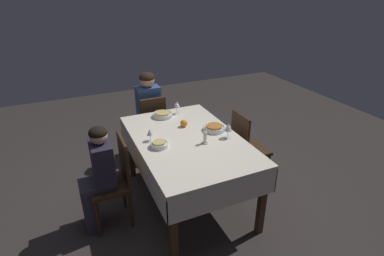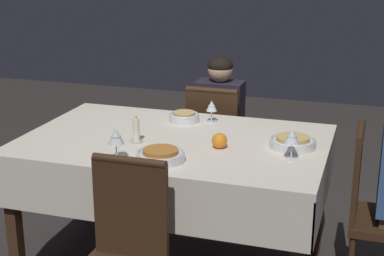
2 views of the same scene
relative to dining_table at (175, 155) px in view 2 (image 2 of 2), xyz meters
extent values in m
cube|color=silver|center=(0.00, 0.00, 0.07)|extent=(1.57, 1.01, 0.04)
cube|color=silver|center=(0.00, 0.50, -0.07)|extent=(1.57, 0.01, 0.23)
cube|color=silver|center=(0.00, -0.50, -0.07)|extent=(1.57, 0.01, 0.23)
cube|color=silver|center=(0.78, 0.00, -0.07)|extent=(0.01, 1.01, 0.23)
cube|color=silver|center=(-0.78, 0.00, -0.07)|extent=(0.01, 1.01, 0.23)
cube|color=#3D2616|center=(0.71, 0.44, -0.32)|extent=(0.06, 0.06, 0.74)
cube|color=#3D2616|center=(0.71, -0.44, -0.32)|extent=(0.06, 0.06, 0.74)
cube|color=#3D2616|center=(-0.71, -0.44, -0.32)|extent=(0.06, 0.06, 0.74)
cube|color=#382314|center=(-0.92, -0.06, -0.02)|extent=(0.03, 0.33, 0.44)
cylinder|color=#382314|center=(-0.92, -0.06, 0.20)|extent=(0.04, 0.33, 0.04)
cylinder|color=#382314|center=(-0.93, -0.22, -0.48)|extent=(0.03, 0.03, 0.41)
cube|color=#382314|center=(-0.02, -0.81, -0.26)|extent=(0.36, 0.36, 0.04)
cube|color=#382314|center=(-0.02, -0.64, -0.02)|extent=(0.33, 0.03, 0.44)
cylinder|color=#382314|center=(-0.02, -0.64, 0.20)|extent=(0.33, 0.04, 0.04)
cylinder|color=#382314|center=(-0.17, -0.96, -0.48)|extent=(0.03, 0.03, 0.41)
cylinder|color=#382314|center=(0.14, -0.96, -0.48)|extent=(0.03, 0.03, 0.41)
cylinder|color=#382314|center=(-0.17, -0.66, -0.48)|extent=(0.03, 0.03, 0.41)
cylinder|color=#382314|center=(0.14, -0.66, -0.48)|extent=(0.03, 0.03, 0.41)
cube|color=#382314|center=(-0.03, 0.64, -0.02)|extent=(0.33, 0.03, 0.44)
cylinder|color=#382314|center=(-0.03, 0.64, 0.20)|extent=(0.33, 0.04, 0.04)
cube|color=#383342|center=(-0.02, -1.01, -0.46)|extent=(0.22, 0.14, 0.45)
cube|color=#383342|center=(-0.02, -0.92, -0.21)|extent=(0.24, 0.31, 0.06)
cube|color=#282333|center=(-0.02, -0.84, 0.02)|extent=(0.30, 0.18, 0.39)
sphere|color=#D6A884|center=(-0.02, -0.84, 0.29)|extent=(0.16, 0.16, 0.16)
ellipsoid|color=black|center=(-0.02, -0.84, 0.32)|extent=(0.16, 0.16, 0.11)
cylinder|color=silver|center=(-0.60, -0.05, 0.11)|extent=(0.23, 0.23, 0.04)
torus|color=silver|center=(-0.60, -0.05, 0.13)|extent=(0.22, 0.22, 0.01)
cylinder|color=tan|center=(-0.60, -0.05, 0.13)|extent=(0.17, 0.17, 0.02)
cylinder|color=white|center=(-0.62, 0.14, 0.09)|extent=(0.06, 0.06, 0.00)
cylinder|color=white|center=(-0.62, 0.14, 0.13)|extent=(0.01, 0.01, 0.08)
cone|color=white|center=(-0.62, 0.14, 0.21)|extent=(0.07, 0.07, 0.07)
cylinder|color=white|center=(-0.62, 0.14, 0.19)|extent=(0.04, 0.04, 0.03)
cylinder|color=silver|center=(0.05, -0.31, 0.11)|extent=(0.17, 0.17, 0.04)
torus|color=silver|center=(0.05, -0.31, 0.13)|extent=(0.17, 0.17, 0.01)
cylinder|color=tan|center=(0.05, -0.31, 0.13)|extent=(0.12, 0.12, 0.02)
cylinder|color=white|center=(-0.10, -0.35, 0.09)|extent=(0.06, 0.06, 0.00)
cylinder|color=white|center=(-0.10, -0.35, 0.12)|extent=(0.01, 0.01, 0.06)
cone|color=white|center=(-0.10, -0.35, 0.18)|extent=(0.06, 0.06, 0.06)
cylinder|color=white|center=(-0.10, -0.35, 0.17)|extent=(0.04, 0.04, 0.03)
cylinder|color=silver|center=(-0.05, 0.33, 0.11)|extent=(0.23, 0.23, 0.04)
torus|color=silver|center=(-0.05, 0.33, 0.13)|extent=(0.22, 0.22, 0.01)
cylinder|color=#B2702D|center=(-0.05, 0.33, 0.13)|extent=(0.17, 0.17, 0.02)
cylinder|color=white|center=(0.15, 0.38, 0.09)|extent=(0.07, 0.07, 0.00)
cylinder|color=white|center=(0.15, 0.38, 0.13)|extent=(0.01, 0.01, 0.07)
cone|color=white|center=(0.15, 0.38, 0.20)|extent=(0.08, 0.08, 0.08)
cylinder|color=white|center=(0.15, 0.38, 0.19)|extent=(0.05, 0.05, 0.03)
cylinder|color=beige|center=(0.17, 0.11, 0.09)|extent=(0.06, 0.06, 0.01)
cylinder|color=white|center=(0.17, 0.11, 0.16)|extent=(0.04, 0.04, 0.11)
ellipsoid|color=#F9C64C|center=(0.17, 0.11, 0.22)|extent=(0.01, 0.01, 0.03)
sphere|color=orange|center=(-0.26, 0.07, 0.13)|extent=(0.08, 0.08, 0.08)
camera|label=1|loc=(2.43, -1.04, 1.49)|focal=28.00mm
camera|label=2|loc=(-0.97, 2.73, 1.04)|focal=55.00mm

